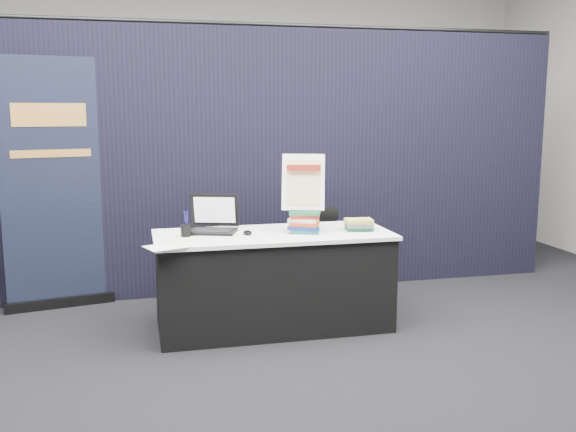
{
  "coord_description": "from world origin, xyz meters",
  "views": [
    {
      "loc": [
        -1.01,
        -4.15,
        1.69
      ],
      "look_at": [
        0.12,
        0.55,
        0.88
      ],
      "focal_mm": 40.0,
      "sensor_mm": 36.0,
      "label": 1
    }
  ],
  "objects_px": {
    "book_stack_short": "(360,225)",
    "stacking_chair": "(322,252)",
    "book_stack_tall": "(304,222)",
    "info_sign": "(303,183)",
    "pullup_banner": "(54,199)",
    "display_table": "(273,280)",
    "laptop": "(210,223)"
  },
  "relations": [
    {
      "from": "display_table",
      "to": "laptop",
      "type": "xyz_separation_m",
      "value": [
        -0.46,
        0.16,
        0.44
      ]
    },
    {
      "from": "book_stack_tall",
      "to": "pullup_banner",
      "type": "distance_m",
      "value": 2.15
    },
    {
      "from": "pullup_banner",
      "to": "stacking_chair",
      "type": "distance_m",
      "value": 2.3
    },
    {
      "from": "laptop",
      "to": "pullup_banner",
      "type": "height_order",
      "value": "pullup_banner"
    },
    {
      "from": "pullup_banner",
      "to": "stacking_chair",
      "type": "bearing_deg",
      "value": -23.37
    },
    {
      "from": "book_stack_tall",
      "to": "pullup_banner",
      "type": "xyz_separation_m",
      "value": [
        -1.91,
        0.99,
        0.1
      ]
    },
    {
      "from": "pullup_banner",
      "to": "book_stack_short",
      "type": "bearing_deg",
      "value": -34.28
    },
    {
      "from": "stacking_chair",
      "to": "info_sign",
      "type": "bearing_deg",
      "value": -106.55
    },
    {
      "from": "display_table",
      "to": "stacking_chair",
      "type": "bearing_deg",
      "value": 41.98
    },
    {
      "from": "display_table",
      "to": "info_sign",
      "type": "xyz_separation_m",
      "value": [
        0.23,
        -0.01,
        0.75
      ]
    },
    {
      "from": "laptop",
      "to": "pullup_banner",
      "type": "bearing_deg",
      "value": 165.13
    },
    {
      "from": "display_table",
      "to": "book_stack_tall",
      "type": "xyz_separation_m",
      "value": [
        0.23,
        -0.05,
        0.46
      ]
    },
    {
      "from": "info_sign",
      "to": "stacking_chair",
      "type": "height_order",
      "value": "info_sign"
    },
    {
      "from": "book_stack_short",
      "to": "display_table",
      "type": "bearing_deg",
      "value": 175.71
    },
    {
      "from": "display_table",
      "to": "laptop",
      "type": "bearing_deg",
      "value": 161.25
    },
    {
      "from": "book_stack_short",
      "to": "stacking_chair",
      "type": "relative_size",
      "value": 0.27
    },
    {
      "from": "book_stack_short",
      "to": "pullup_banner",
      "type": "xyz_separation_m",
      "value": [
        -2.36,
        1.0,
        0.14
      ]
    },
    {
      "from": "display_table",
      "to": "book_stack_short",
      "type": "bearing_deg",
      "value": -4.29
    },
    {
      "from": "book_stack_tall",
      "to": "stacking_chair",
      "type": "distance_m",
      "value": 0.7
    },
    {
      "from": "book_stack_tall",
      "to": "stacking_chair",
      "type": "xyz_separation_m",
      "value": [
        0.3,
        0.52,
        -0.37
      ]
    },
    {
      "from": "book_stack_tall",
      "to": "info_sign",
      "type": "distance_m",
      "value": 0.3
    },
    {
      "from": "laptop",
      "to": "pullup_banner",
      "type": "distance_m",
      "value": 1.45
    },
    {
      "from": "book_stack_tall",
      "to": "info_sign",
      "type": "bearing_deg",
      "value": 90.0
    },
    {
      "from": "display_table",
      "to": "pullup_banner",
      "type": "distance_m",
      "value": 2.01
    },
    {
      "from": "book_stack_short",
      "to": "stacking_chair",
      "type": "distance_m",
      "value": 0.64
    },
    {
      "from": "book_stack_tall",
      "to": "info_sign",
      "type": "height_order",
      "value": "info_sign"
    },
    {
      "from": "display_table",
      "to": "book_stack_tall",
      "type": "height_order",
      "value": "book_stack_tall"
    },
    {
      "from": "pullup_banner",
      "to": "stacking_chair",
      "type": "relative_size",
      "value": 2.51
    },
    {
      "from": "laptop",
      "to": "book_stack_tall",
      "type": "relative_size",
      "value": 1.75
    },
    {
      "from": "display_table",
      "to": "book_stack_tall",
      "type": "relative_size",
      "value": 7.17
    },
    {
      "from": "book_stack_tall",
      "to": "info_sign",
      "type": "relative_size",
      "value": 0.57
    },
    {
      "from": "book_stack_tall",
      "to": "book_stack_short",
      "type": "relative_size",
      "value": 1.1
    }
  ]
}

